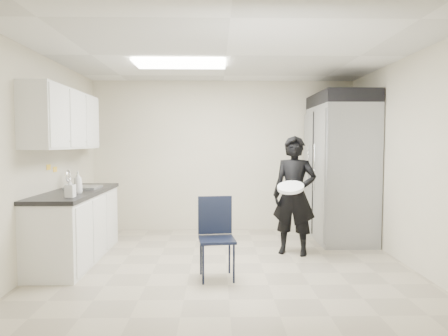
{
  "coord_description": "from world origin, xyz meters",
  "views": [
    {
      "loc": [
        -0.12,
        -4.97,
        1.52
      ],
      "look_at": [
        -0.02,
        0.2,
        1.2
      ],
      "focal_mm": 32.0,
      "sensor_mm": 36.0,
      "label": 1
    }
  ],
  "objects_px": {
    "folding_chair": "(217,240)",
    "man_tuxedo": "(294,195)",
    "lower_counter": "(76,227)",
    "commercial_fridge": "(340,173)"
  },
  "relations": [
    {
      "from": "folding_chair",
      "to": "man_tuxedo",
      "type": "xyz_separation_m",
      "value": [
        1.06,
        0.99,
        0.37
      ]
    },
    {
      "from": "lower_counter",
      "to": "commercial_fridge",
      "type": "height_order",
      "value": "commercial_fridge"
    },
    {
      "from": "lower_counter",
      "to": "folding_chair",
      "type": "bearing_deg",
      "value": -22.57
    },
    {
      "from": "folding_chair",
      "to": "man_tuxedo",
      "type": "height_order",
      "value": "man_tuxedo"
    },
    {
      "from": "commercial_fridge",
      "to": "folding_chair",
      "type": "distance_m",
      "value": 2.75
    },
    {
      "from": "commercial_fridge",
      "to": "man_tuxedo",
      "type": "distance_m",
      "value": 1.25
    },
    {
      "from": "lower_counter",
      "to": "man_tuxedo",
      "type": "relative_size",
      "value": 1.17
    },
    {
      "from": "lower_counter",
      "to": "commercial_fridge",
      "type": "relative_size",
      "value": 0.9
    },
    {
      "from": "commercial_fridge",
      "to": "man_tuxedo",
      "type": "xyz_separation_m",
      "value": [
        -0.89,
        -0.85,
        -0.24
      ]
    },
    {
      "from": "folding_chair",
      "to": "commercial_fridge",
      "type": "bearing_deg",
      "value": 36.86
    }
  ]
}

